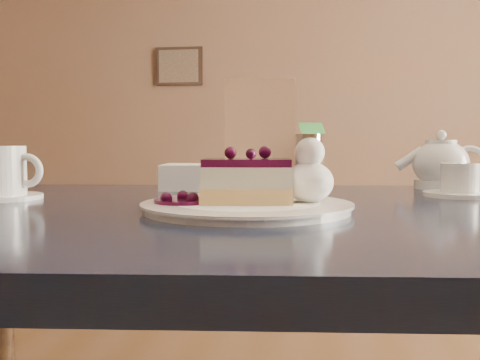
# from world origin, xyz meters

# --- Properties ---
(main_table) EXTENTS (1.35, 0.97, 0.80)m
(main_table) POSITION_xyz_m (-0.16, 0.21, 0.71)
(main_table) COLOR black
(main_table) RESTS_ON ground
(dessert_plate) EXTENTS (0.29, 0.29, 0.01)m
(dessert_plate) POSITION_xyz_m (-0.16, 0.16, 0.80)
(dessert_plate) COLOR white
(dessert_plate) RESTS_ON main_table
(cheesecake_slice) EXTENTS (0.14, 0.10, 0.06)m
(cheesecake_slice) POSITION_xyz_m (-0.16, 0.16, 0.84)
(cheesecake_slice) COLOR #E3C667
(cheesecake_slice) RESTS_ON dessert_plate
(whipped_cream) EXTENTS (0.07, 0.07, 0.06)m
(whipped_cream) POSITION_xyz_m (-0.07, 0.18, 0.84)
(whipped_cream) COLOR white
(whipped_cream) RESTS_ON dessert_plate
(berry_sauce) EXTENTS (0.08, 0.08, 0.01)m
(berry_sauce) POSITION_xyz_m (-0.25, 0.15, 0.81)
(berry_sauce) COLOR #3E0423
(berry_sauce) RESTS_ON dessert_plate
(coffee_set) EXTENTS (0.15, 0.14, 0.09)m
(coffee_set) POSITION_xyz_m (-0.60, 0.27, 0.84)
(coffee_set) COLOR white
(coffee_set) RESTS_ON main_table
(tea_set) EXTENTS (0.17, 0.29, 0.11)m
(tea_set) POSITION_xyz_m (0.20, 0.56, 0.84)
(tea_set) COLOR white
(tea_set) RESTS_ON main_table
(menu_card) EXTENTS (0.15, 0.05, 0.23)m
(menu_card) POSITION_xyz_m (-0.18, 0.54, 0.91)
(menu_card) COLOR beige
(menu_card) RESTS_ON main_table
(sugar_shaker) EXTENTS (0.06, 0.06, 0.12)m
(sugar_shaker) POSITION_xyz_m (-0.08, 0.56, 0.85)
(sugar_shaker) COLOR white
(sugar_shaker) RESTS_ON main_table
(napkin_stack) EXTENTS (0.14, 0.14, 0.05)m
(napkin_stack) POSITION_xyz_m (-0.32, 0.51, 0.82)
(napkin_stack) COLOR white
(napkin_stack) RESTS_ON main_table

